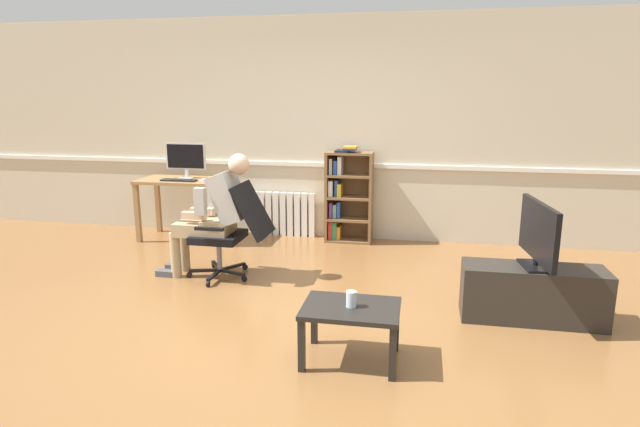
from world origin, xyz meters
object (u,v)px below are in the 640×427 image
imac_monitor (186,158)px  tv_screen (538,234)px  computer_desk (186,189)px  coffee_table (351,315)px  bookshelf (346,196)px  drinking_glass (351,299)px  office_chair (234,227)px  tv_stand (533,294)px  person_seated (214,212)px  radiator (283,214)px  computer_mouse (204,180)px  keyboard (179,180)px

imac_monitor → tv_screen: imac_monitor is taller
computer_desk → coffee_table: (2.42, -2.68, -0.30)m
bookshelf → drinking_glass: bearing=-81.0°
bookshelf → office_chair: bearing=-119.6°
imac_monitor → bookshelf: size_ratio=0.44×
computer_desk → tv_stand: computer_desk is taller
coffee_table → bookshelf: bearing=99.0°
person_seated → tv_screen: size_ratio=1.57×
radiator → tv_screen: (2.63, -2.14, 0.44)m
drinking_glass → computer_mouse: bearing=129.6°
computer_desk → coffee_table: 3.62m
bookshelf → coffee_table: (0.47, -2.97, -0.23)m
computer_mouse → drinking_glass: size_ratio=0.92×
person_seated → tv_stand: size_ratio=1.12×
office_chair → drinking_glass: 1.97m
keyboard → radiator: size_ratio=0.52×
drinking_glass → person_seated: bearing=137.1°
radiator → computer_desk: bearing=-161.0°
computer_mouse → bookshelf: size_ratio=0.09×
tv_screen → drinking_glass: tv_screen is taller
keyboard → office_chair: (1.09, -1.11, -0.25)m
radiator → tv_stand: (2.62, -2.14, -0.06)m
tv_stand → imac_monitor: bearing=154.2°
coffee_table → office_chair: bearing=133.2°
tv_stand → tv_screen: 0.49m
tv_stand → drinking_glass: (-1.33, -0.94, 0.23)m
computer_mouse → computer_desk: bearing=158.1°
bookshelf → coffee_table: 3.01m
tv_stand → bookshelf: bearing=131.6°
person_seated → tv_stand: person_seated is taller
keyboard → coffee_table: size_ratio=0.66×
office_chair → person_seated: 0.24m
keyboard → tv_screen: tv_screen is taller
office_chair → tv_stand: bearing=79.8°
radiator → office_chair: size_ratio=0.86×
computer_mouse → radiator: size_ratio=0.12×
computer_desk → office_chair: bearing=-49.2°
radiator → keyboard: bearing=-155.2°
computer_desk → coffee_table: size_ratio=1.74×
imac_monitor → tv_screen: (3.77, -1.82, -0.29)m
person_seated → radiator: bearing=171.5°
computer_desk → office_chair: (1.08, -1.25, -0.12)m
computer_mouse → radiator: 1.10m
bookshelf → tv_screen: bearing=-48.4°
tv_screen → person_seated: bearing=73.2°
computer_mouse → bookshelf: 1.72m
bookshelf → coffee_table: bearing=-81.0°
keyboard → bookshelf: bearing=12.3°
imac_monitor → coffee_table: size_ratio=0.79×
imac_monitor → radiator: 1.39m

